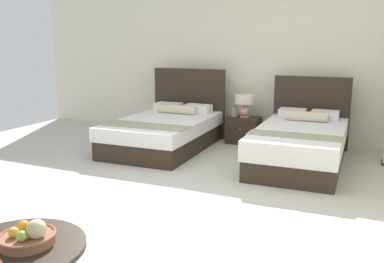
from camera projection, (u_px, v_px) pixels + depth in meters
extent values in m
cube|color=#B7B4A6|center=(171.00, 196.00, 4.78)|extent=(9.24, 10.27, 0.02)
cube|color=silver|center=(257.00, 63.00, 7.45)|extent=(9.24, 0.12, 2.69)
cube|color=#2D2319|center=(163.00, 140.00, 6.82)|extent=(1.37, 2.14, 0.29)
cube|color=silver|center=(163.00, 125.00, 6.77)|extent=(1.41, 2.18, 0.21)
cube|color=#2D2319|center=(189.00, 103.00, 7.69)|extent=(1.37, 0.11, 1.25)
cube|color=white|center=(168.00, 107.00, 7.55)|extent=(0.48, 0.32, 0.14)
cube|color=silver|center=(197.00, 109.00, 7.34)|extent=(0.48, 0.32, 0.14)
cylinder|color=beige|center=(177.00, 109.00, 7.22)|extent=(0.72, 0.18, 0.15)
cube|color=gray|center=(144.00, 126.00, 6.18)|extent=(1.37, 0.47, 0.01)
cube|color=#2D2319|center=(299.00, 156.00, 5.93)|extent=(1.21, 2.17, 0.27)
cube|color=silver|center=(300.00, 137.00, 5.87)|extent=(1.25, 2.21, 0.27)
cube|color=#2D2319|center=(311.00, 113.00, 6.82)|extent=(1.21, 0.10, 1.18)
cube|color=white|center=(292.00, 113.00, 6.65)|extent=(0.42, 0.31, 0.14)
cube|color=white|center=(325.00, 115.00, 6.46)|extent=(0.42, 0.31, 0.14)
cylinder|color=beige|center=(306.00, 116.00, 6.34)|extent=(0.63, 0.17, 0.15)
cube|color=gray|center=(294.00, 135.00, 5.36)|extent=(1.20, 0.37, 0.01)
cube|color=#2D2319|center=(244.00, 130.00, 7.23)|extent=(0.54, 0.42, 0.45)
sphere|color=tan|center=(240.00, 129.00, 7.02)|extent=(0.02, 0.02, 0.02)
cylinder|color=#D79F8E|center=(244.00, 116.00, 7.19)|extent=(0.16, 0.16, 0.02)
ellipsoid|color=#D79F8E|center=(245.00, 111.00, 7.17)|extent=(0.18, 0.18, 0.17)
cylinder|color=#99844C|center=(245.00, 105.00, 7.15)|extent=(0.02, 0.02, 0.04)
cylinder|color=beige|center=(245.00, 99.00, 7.13)|extent=(0.34, 0.34, 0.15)
cylinder|color=gray|center=(234.00, 112.00, 7.19)|extent=(0.11, 0.11, 0.17)
torus|color=gray|center=(235.00, 107.00, 7.17)|extent=(0.10, 0.10, 0.01)
cylinder|color=#2D2319|center=(16.00, 249.00, 2.69)|extent=(0.89, 0.89, 0.04)
cylinder|color=brown|center=(28.00, 240.00, 2.72)|extent=(0.35, 0.35, 0.06)
torus|color=brown|center=(27.00, 235.00, 2.71)|extent=(0.37, 0.37, 0.02)
sphere|color=gold|center=(37.00, 226.00, 2.76)|extent=(0.08, 0.08, 0.08)
sphere|color=orange|center=(24.00, 226.00, 2.77)|extent=(0.08, 0.08, 0.08)
sphere|color=gold|center=(14.00, 233.00, 2.68)|extent=(0.07, 0.07, 0.07)
sphere|color=#8CA945|center=(22.00, 236.00, 2.63)|extent=(0.07, 0.07, 0.07)
sphere|color=#C2B288|center=(36.00, 229.00, 2.67)|extent=(0.13, 0.13, 0.13)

